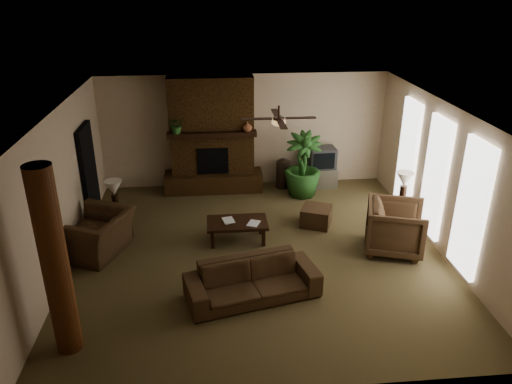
{
  "coord_description": "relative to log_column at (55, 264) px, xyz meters",
  "views": [
    {
      "loc": [
        -0.82,
        -8.23,
        4.89
      ],
      "look_at": [
        0.0,
        0.4,
        1.1
      ],
      "focal_mm": 34.55,
      "sensor_mm": 36.0,
      "label": 1
    }
  ],
  "objects": [
    {
      "name": "book_a",
      "position": [
        2.3,
        2.91,
        -0.83
      ],
      "size": [
        0.22,
        0.07,
        0.29
      ],
      "primitive_type": "imported",
      "rotation": [
        0.0,
        0.0,
        0.22
      ],
      "color": "#999999",
      "rests_on": "coffee_table"
    },
    {
      "name": "floor_plant",
      "position": [
        4.28,
        5.03,
        -0.96
      ],
      "size": [
        0.96,
        1.61,
        0.87
      ],
      "primitive_type": "imported",
      "rotation": [
        0.0,
        0.0,
        -0.06
      ],
      "color": "#2A5923",
      "rests_on": "ground"
    },
    {
      "name": "armchair_right",
      "position": [
        5.58,
        2.23,
        -0.86
      ],
      "size": [
        1.26,
        1.3,
        1.08
      ],
      "primitive_type": "imported",
      "rotation": [
        0.0,
        0.0,
        1.26
      ],
      "color": "#47321E",
      "rests_on": "ground"
    },
    {
      "name": "side_table_left",
      "position": [
        0.14,
        3.36,
        -1.12
      ],
      "size": [
        0.66,
        0.66,
        0.55
      ],
      "primitive_type": "cube",
      "rotation": [
        0.0,
        0.0,
        0.42
      ],
      "color": "black",
      "rests_on": "ground"
    },
    {
      "name": "lamp_right",
      "position": [
        6.09,
        3.28,
        -0.4
      ],
      "size": [
        0.42,
        0.42,
        0.65
      ],
      "color": "#2F1E15",
      "rests_on": "side_table_right"
    },
    {
      "name": "fireplace",
      "position": [
        2.15,
        5.62,
        -0.24
      ],
      "size": [
        2.4,
        0.7,
        2.8
      ],
      "color": "#4F3115",
      "rests_on": "ground"
    },
    {
      "name": "coffee_table",
      "position": [
        2.58,
        2.9,
        -1.03
      ],
      "size": [
        1.2,
        0.7,
        0.43
      ],
      "color": "black",
      "rests_on": "ground"
    },
    {
      "name": "mantel_vase",
      "position": [
        2.99,
        5.33,
        0.27
      ],
      "size": [
        0.26,
        0.27,
        0.22
      ],
      "primitive_type": "imported",
      "rotation": [
        0.0,
        0.0,
        0.21
      ],
      "color": "#92563A",
      "rests_on": "fireplace"
    },
    {
      "name": "log_column",
      "position": [
        0.0,
        0.0,
        0.0
      ],
      "size": [
        0.36,
        0.36,
        2.8
      ],
      "primitive_type": "cylinder",
      "color": "#5C3117",
      "rests_on": "ground"
    },
    {
      "name": "room_shell",
      "position": [
        2.95,
        2.4,
        0.0
      ],
      "size": [
        7.0,
        7.0,
        7.0
      ],
      "color": "brown",
      "rests_on": "ground"
    },
    {
      "name": "mantel_plant",
      "position": [
        1.35,
        5.31,
        0.32
      ],
      "size": [
        0.43,
        0.46,
        0.33
      ],
      "primitive_type": "imported",
      "rotation": [
        0.0,
        0.0,
        0.13
      ],
      "color": "#2A5923",
      "rests_on": "fireplace"
    },
    {
      "name": "sofa",
      "position": [
        2.72,
        0.97,
        -0.97
      ],
      "size": [
        2.27,
        1.13,
        0.85
      ],
      "primitive_type": "imported",
      "rotation": [
        0.0,
        0.0,
        0.24
      ],
      "color": "#47321E",
      "rests_on": "ground"
    },
    {
      "name": "tv_stand",
      "position": [
        4.82,
        5.55,
        -1.15
      ],
      "size": [
        0.86,
        0.52,
        0.5
      ],
      "primitive_type": "cube",
      "rotation": [
        0.0,
        0.0,
        0.03
      ],
      "color": "#AFAFB1",
      "rests_on": "ground"
    },
    {
      "name": "book_b",
      "position": [
        2.8,
        2.8,
        -0.82
      ],
      "size": [
        0.2,
        0.11,
        0.29
      ],
      "primitive_type": "imported",
      "rotation": [
        0.0,
        0.0,
        -0.42
      ],
      "color": "#999999",
      "rests_on": "coffee_table"
    },
    {
      "name": "lamp_left",
      "position": [
        0.16,
        3.39,
        -0.4
      ],
      "size": [
        0.43,
        0.43,
        0.65
      ],
      "color": "#2F1E15",
      "rests_on": "side_table_left"
    },
    {
      "name": "floor_vase",
      "position": [
        3.89,
        5.55,
        -0.97
      ],
      "size": [
        0.34,
        0.34,
        0.77
      ],
      "color": "#34261D",
      "rests_on": "ground"
    },
    {
      "name": "side_table_right",
      "position": [
        6.1,
        3.27,
        -1.12
      ],
      "size": [
        0.66,
        0.66,
        0.55
      ],
      "primitive_type": "cube",
      "rotation": [
        0.0,
        0.0,
        0.42
      ],
      "color": "black",
      "rests_on": "ground"
    },
    {
      "name": "ottoman",
      "position": [
        4.31,
        3.45,
        -1.2
      ],
      "size": [
        0.78,
        0.78,
        0.4
      ],
      "primitive_type": "cube",
      "rotation": [
        0.0,
        0.0,
        -0.39
      ],
      "color": "#47321E",
      "rests_on": "ground"
    },
    {
      "name": "tv",
      "position": [
        4.86,
        5.54,
        -0.64
      ],
      "size": [
        0.67,
        0.56,
        0.52
      ],
      "color": "#3B3B3E",
      "rests_on": "tv_stand"
    },
    {
      "name": "windows",
      "position": [
        6.4,
        2.6,
        -0.05
      ],
      "size": [
        0.08,
        3.65,
        2.35
      ],
      "color": "white",
      "rests_on": "ground"
    },
    {
      "name": "armchair_left",
      "position": [
        -0.12,
        2.67,
        -0.85
      ],
      "size": [
        1.24,
        1.48,
        1.1
      ],
      "primitive_type": "imported",
      "rotation": [
        0.0,
        0.0,
        -1.96
      ],
      "color": "#47321E",
      "rests_on": "ground"
    },
    {
      "name": "doorway",
      "position": [
        -0.49,
        4.2,
        -0.35
      ],
      "size": [
        0.1,
        1.0,
        2.1
      ],
      "primitive_type": "cube",
      "color": "black",
      "rests_on": "ground"
    },
    {
      "name": "ceiling_fan",
      "position": [
        3.35,
        2.7,
        1.13
      ],
      "size": [
        1.35,
        1.35,
        0.37
      ],
      "color": "#2F1E15",
      "rests_on": "ceiling"
    }
  ]
}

